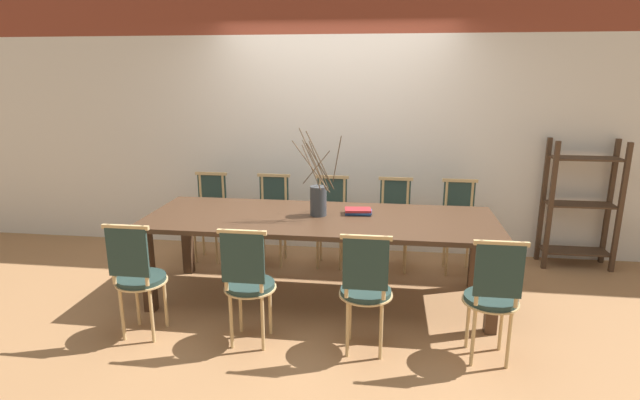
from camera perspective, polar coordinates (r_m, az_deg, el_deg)
The scene contains 15 objects.
ground_plane at distance 4.57m, azimuth 0.00°, elevation -11.14°, with size 16.00×16.00×0.00m, color #9E7047.
wall_rear at distance 5.47m, azimuth 1.92°, elevation 10.57°, with size 12.00×0.06×3.20m.
dining_table at distance 4.32m, azimuth 0.00°, elevation -2.95°, with size 3.00×1.05×0.76m.
chair_near_leftend at distance 3.99m, azimuth -20.10°, elevation -7.98°, with size 0.39×0.39×0.93m.
chair_near_left at distance 3.69m, azimuth -8.23°, elevation -9.09°, with size 0.39×0.39×0.93m.
chair_near_center at distance 3.56m, azimuth 5.23°, elevation -9.88°, with size 0.39×0.39×0.93m.
chair_near_right at distance 3.64m, azimuth 19.13°, elevation -10.13°, with size 0.39×0.39×0.93m.
chair_far_leftend at distance 5.45m, azimuth -12.50°, elevation -1.41°, with size 0.39×0.39×0.93m.
chair_far_left at distance 5.26m, azimuth -5.48°, elevation -1.71°, with size 0.39×0.39×0.93m.
chair_far_center at distance 5.16m, azimuth 1.26°, elevation -1.98°, with size 0.39×0.39×0.93m.
chair_far_right at distance 5.13m, azimuth 8.50°, elevation -2.23°, with size 0.39×0.39×0.93m.
chair_far_rightend at distance 5.18m, azimuth 15.58°, elevation -2.45°, with size 0.39×0.39×0.93m.
vase_centerpiece at distance 4.30m, azimuth -0.19°, elevation 0.10°, with size 0.41×0.41×0.77m.
book_stack at distance 4.38m, azimuth 4.41°, elevation -1.30°, with size 0.24×0.17×0.05m.
shelving_rack at distance 5.73m, azimuth 27.61°, elevation -0.50°, with size 0.70×0.30×1.32m.
Camera 1 is at (0.55, -4.08, 1.99)m, focal length 28.00 mm.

